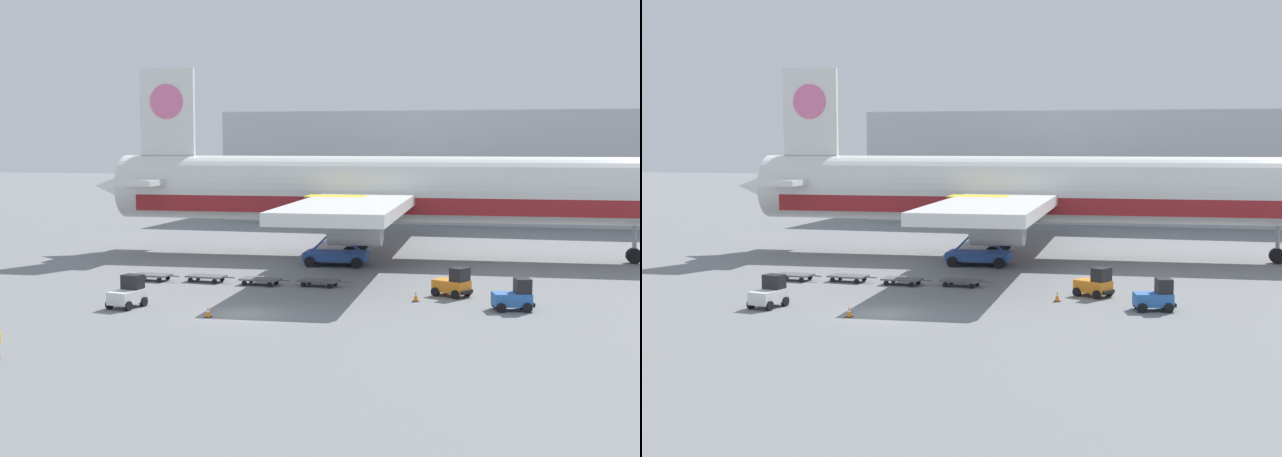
# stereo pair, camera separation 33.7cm
# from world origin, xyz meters

# --- Properties ---
(ground_plane) EXTENTS (400.00, 400.00, 0.00)m
(ground_plane) POSITION_xyz_m (0.00, 0.00, 0.00)
(ground_plane) COLOR slate
(terminal_building) EXTENTS (90.00, 18.20, 14.00)m
(terminal_building) POSITION_xyz_m (21.74, 67.80, 6.99)
(terminal_building) COLOR #B2B7BC
(terminal_building) RESTS_ON ground_plane
(airplane_main) EXTENTS (58.10, 48.36, 17.00)m
(airplane_main) POSITION_xyz_m (4.34, 27.97, 5.84)
(airplane_main) COLOR white
(airplane_main) RESTS_ON ground_plane
(scissor_lift_loader) EXTENTS (5.35, 3.61, 5.83)m
(scissor_lift_loader) POSITION_xyz_m (0.64, 21.68, 2.19)
(scissor_lift_loader) COLOR #284C99
(scissor_lift_loader) RESTS_ON ground_plane
(baggage_tug_foreground) EXTENTS (2.72, 2.17, 2.00)m
(baggage_tug_foreground) POSITION_xyz_m (15.79, 5.20, 0.88)
(baggage_tug_foreground) COLOR #2D66B7
(baggage_tug_foreground) RESTS_ON ground_plane
(baggage_tug_mid) EXTENTS (2.01, 2.66, 2.00)m
(baggage_tug_mid) POSITION_xyz_m (-7.72, 0.29, 0.88)
(baggage_tug_mid) COLOR silver
(baggage_tug_mid) RESTS_ON ground_plane
(baggage_tug_far) EXTENTS (2.81, 2.49, 2.00)m
(baggage_tug_far) POSITION_xyz_m (11.65, 9.16, 0.88)
(baggage_tug_far) COLOR orange
(baggage_tug_far) RESTS_ON ground_plane
(baggage_dolly_lead) EXTENTS (3.76, 1.74, 0.48)m
(baggage_dolly_lead) POSITION_xyz_m (-10.85, 10.46, 0.39)
(baggage_dolly_lead) COLOR #56565B
(baggage_dolly_lead) RESTS_ON ground_plane
(baggage_dolly_second) EXTENTS (3.76, 1.74, 0.48)m
(baggage_dolly_second) POSITION_xyz_m (-6.69, 10.88, 0.39)
(baggage_dolly_second) COLOR #56565B
(baggage_dolly_second) RESTS_ON ground_plane
(baggage_dolly_third) EXTENTS (3.76, 1.74, 0.48)m
(baggage_dolly_third) POSITION_xyz_m (-2.37, 10.49, 0.39)
(baggage_dolly_third) COLOR #56565B
(baggage_dolly_third) RESTS_ON ground_plane
(baggage_dolly_trail) EXTENTS (3.76, 1.74, 0.48)m
(baggage_dolly_trail) POSITION_xyz_m (1.92, 10.94, 0.39)
(baggage_dolly_trail) COLOR #56565B
(baggage_dolly_trail) RESTS_ON ground_plane
(traffic_cone_near) EXTENTS (0.40, 0.40, 0.70)m
(traffic_cone_near) POSITION_xyz_m (9.46, 6.74, 0.34)
(traffic_cone_near) COLOR black
(traffic_cone_near) RESTS_ON ground_plane
(traffic_cone_far) EXTENTS (0.40, 0.40, 0.63)m
(traffic_cone_far) POSITION_xyz_m (-1.72, -1.45, 0.31)
(traffic_cone_far) COLOR black
(traffic_cone_far) RESTS_ON ground_plane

